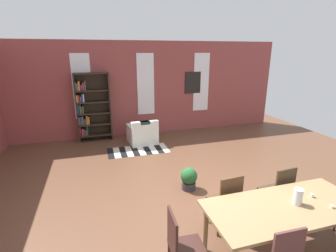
% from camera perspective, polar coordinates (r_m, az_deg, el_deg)
% --- Properties ---
extents(ground_plane, '(11.25, 11.25, 0.00)m').
position_cam_1_polar(ground_plane, '(4.83, 6.36, -17.15)').
color(ground_plane, brown).
extents(back_wall_brick, '(9.34, 0.12, 3.01)m').
position_cam_1_polar(back_wall_brick, '(8.31, -5.17, 8.41)').
color(back_wall_brick, '#954341').
rests_on(back_wall_brick, ground).
extents(window_pane_0, '(0.55, 0.02, 1.95)m').
position_cam_1_polar(window_pane_0, '(8.07, -18.91, 8.43)').
color(window_pane_0, white).
extents(window_pane_1, '(0.55, 0.02, 1.95)m').
position_cam_1_polar(window_pane_1, '(8.22, -5.10, 9.38)').
color(window_pane_1, white).
extents(window_pane_2, '(0.55, 0.02, 1.95)m').
position_cam_1_polar(window_pane_2, '(8.82, 7.56, 9.79)').
color(window_pane_2, white).
extents(dining_table, '(2.11, 0.92, 0.77)m').
position_cam_1_polar(dining_table, '(3.76, 25.19, -17.12)').
color(dining_table, '#92754C').
rests_on(dining_table, ground).
extents(vase_on_table, '(0.12, 0.12, 0.22)m').
position_cam_1_polar(vase_on_table, '(3.76, 27.42, -14.04)').
color(vase_on_table, silver).
rests_on(vase_on_table, dining_table).
extents(tealight_candle_0, '(0.04, 0.04, 0.05)m').
position_cam_1_polar(tealight_candle_0, '(4.05, 29.92, -13.50)').
color(tealight_candle_0, silver).
rests_on(tealight_candle_0, dining_table).
extents(tealight_candle_1, '(0.04, 0.04, 0.04)m').
position_cam_1_polar(tealight_candle_1, '(3.94, 33.25, -15.07)').
color(tealight_candle_1, silver).
rests_on(tealight_candle_1, dining_table).
extents(dining_chair_far_left, '(0.43, 0.43, 0.95)m').
position_cam_1_polar(dining_chair_far_left, '(4.06, 13.08, -16.10)').
color(dining_chair_far_left, '#4F3420').
rests_on(dining_chair_far_left, ground).
extents(dining_chair_far_right, '(0.43, 0.43, 0.95)m').
position_cam_1_polar(dining_chair_far_right, '(4.56, 23.82, -13.30)').
color(dining_chair_far_right, '#3E3020').
rests_on(dining_chair_far_right, ground).
extents(dining_chair_head_left, '(0.42, 0.42, 0.95)m').
position_cam_1_polar(dining_chair_head_left, '(3.23, 3.12, -25.50)').
color(dining_chair_head_left, '#3A201B').
rests_on(dining_chair_head_left, ground).
extents(bookshelf_tall, '(1.01, 0.31, 2.08)m').
position_cam_1_polar(bookshelf_tall, '(7.98, -17.15, 4.08)').
color(bookshelf_tall, '#2D2319').
rests_on(bookshelf_tall, ground).
extents(armchair_white, '(0.87, 0.87, 0.75)m').
position_cam_1_polar(armchair_white, '(7.62, -5.81, -1.84)').
color(armchair_white, white).
rests_on(armchair_white, ground).
extents(potted_plant_by_shelf, '(0.34, 0.34, 0.46)m').
position_cam_1_polar(potted_plant_by_shelf, '(5.15, 4.75, -11.75)').
color(potted_plant_by_shelf, '#333338').
rests_on(potted_plant_by_shelf, ground).
extents(striped_rug, '(1.69, 0.78, 0.01)m').
position_cam_1_polar(striped_rug, '(7.14, -6.81, -5.50)').
color(striped_rug, black).
rests_on(striped_rug, ground).
extents(framed_picture, '(0.56, 0.03, 0.72)m').
position_cam_1_polar(framed_picture, '(8.69, 5.63, 9.80)').
color(framed_picture, black).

